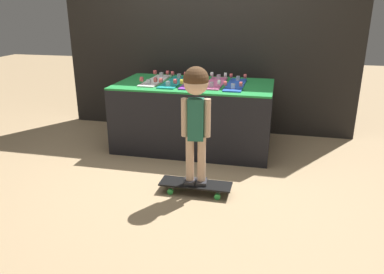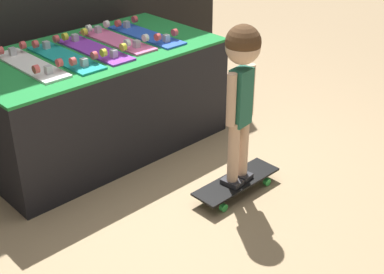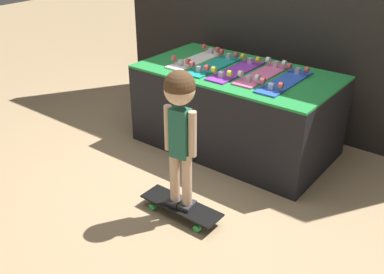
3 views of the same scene
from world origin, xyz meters
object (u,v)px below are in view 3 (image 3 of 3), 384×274
Objects in this scene: skateboard_purple_on_rack at (236,70)px; skateboard_on_floor at (181,206)px; skateboard_pink_on_rack at (263,74)px; child at (180,115)px; skateboard_blue_on_rack at (285,81)px; skateboard_teal_on_rack at (214,65)px; skateboard_white_on_rack at (196,59)px.

skateboard_on_floor is at bearing -76.48° from skateboard_purple_on_rack.
skateboard_purple_on_rack is 1.10× the size of skateboard_on_floor.
skateboard_on_floor is at bearing -88.22° from skateboard_pink_on_rack.
skateboard_purple_on_rack is at bearing 103.52° from skateboard_on_floor.
skateboard_purple_on_rack is 0.24m from skateboard_pink_on_rack.
skateboard_purple_on_rack is 1.16m from child.
skateboard_pink_on_rack is (0.23, 0.05, 0.00)m from skateboard_purple_on_rack.
skateboard_blue_on_rack is 1.15m from child.
skateboard_purple_on_rack and skateboard_pink_on_rack have the same top height.
child is (0.51, -1.13, 0.04)m from skateboard_teal_on_rack.
skateboard_pink_on_rack and skateboard_blue_on_rack have the same top height.
skateboard_on_floor is 0.75m from child.
skateboard_teal_on_rack is 1.00× the size of skateboard_purple_on_rack.
skateboard_purple_on_rack is at bearing 96.62° from child.
skateboard_teal_on_rack is at bearing -9.55° from skateboard_white_on_rack.
skateboard_on_floor is (0.27, -1.13, -0.70)m from skateboard_purple_on_rack.
skateboard_blue_on_rack is at bearing -1.97° from skateboard_white_on_rack.
skateboard_purple_on_rack is 1.36m from skateboard_on_floor.
skateboard_teal_on_rack is 1.24m from child.
skateboard_blue_on_rack is at bearing 73.18° from child.
skateboard_purple_on_rack is 0.68× the size of child.
skateboard_blue_on_rack is (0.70, 0.01, 0.00)m from skateboard_teal_on_rack.
skateboard_pink_on_rack is 0.24m from skateboard_blue_on_rack.
skateboard_teal_on_rack and skateboard_pink_on_rack have the same top height.
skateboard_white_on_rack is at bearing 122.44° from skateboard_on_floor.
skateboard_on_floor is at bearing -57.56° from skateboard_white_on_rack.
skateboard_on_floor is at bearing -99.92° from skateboard_blue_on_rack.
skateboard_on_floor is (0.74, -1.17, -0.70)m from skateboard_white_on_rack.
child reaches higher than skateboard_pink_on_rack.
skateboard_purple_on_rack is at bearing -179.40° from skateboard_blue_on_rack.
skateboard_pink_on_rack is 1.10× the size of skateboard_on_floor.
skateboard_white_on_rack is 1.00× the size of skateboard_teal_on_rack.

